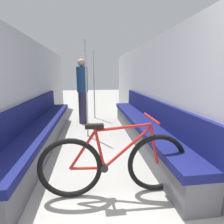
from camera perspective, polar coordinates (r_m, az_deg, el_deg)
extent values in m
cube|color=#B2B2B7|center=(3.57, -26.96, 5.48)|extent=(0.10, 8.75, 2.10)
cube|color=#B2B2B7|center=(3.62, 14.61, 6.50)|extent=(0.10, 8.75, 2.10)
cube|color=#5B5B60|center=(3.68, -21.40, -7.58)|extent=(0.40, 4.06, 0.38)
cube|color=navy|center=(3.60, -21.70, -3.95)|extent=(0.47, 4.06, 0.10)
cube|color=navy|center=(3.60, -25.09, 0.00)|extent=(0.07, 4.06, 0.42)
cube|color=#5B5B60|center=(3.71, 9.74, -6.68)|extent=(0.40, 4.06, 0.38)
cube|color=navy|center=(3.64, 9.88, -3.07)|extent=(0.47, 4.06, 0.10)
cube|color=navy|center=(3.65, 13.01, 1.01)|extent=(0.07, 4.06, 0.42)
torus|color=black|center=(2.10, -13.46, -17.54)|extent=(0.71, 0.06, 0.71)
torus|color=black|center=(2.22, 14.52, -15.80)|extent=(0.71, 0.06, 0.71)
cylinder|color=#B21E19|center=(2.09, -8.02, -17.72)|extent=(0.38, 0.03, 0.05)
cylinder|color=#B21E19|center=(1.99, -9.70, -12.33)|extent=(0.30, 0.03, 0.43)
cylinder|color=#B21E19|center=(1.98, -4.14, -11.54)|extent=(0.13, 0.03, 0.51)
cylinder|color=#B21E19|center=(2.03, 4.99, -11.56)|extent=(0.55, 0.03, 0.49)
cylinder|color=#B21E19|center=(1.93, 3.66, -5.05)|extent=(0.63, 0.03, 0.08)
cylinder|color=#B21E19|center=(2.11, 13.56, -10.40)|extent=(0.13, 0.03, 0.47)
cylinder|color=black|center=(2.10, -2.58, -17.75)|extent=(0.09, 0.06, 0.09)
cube|color=black|center=(1.89, -5.78, -4.64)|extent=(0.20, 0.07, 0.04)
cylinder|color=#B21E19|center=(1.99, 12.67, -1.91)|extent=(0.02, 0.46, 0.02)
cylinder|color=gray|center=(4.07, -7.87, -7.69)|extent=(0.08, 0.08, 0.01)
cylinder|color=silver|center=(3.84, -8.33, 6.93)|extent=(0.04, 0.04, 2.08)
cylinder|color=gray|center=(5.69, -5.63, -1.83)|extent=(0.08, 0.08, 0.01)
cylinder|color=silver|center=(5.53, -5.86, 8.60)|extent=(0.04, 0.04, 2.08)
cylinder|color=#332D4C|center=(5.03, -9.42, 1.38)|extent=(0.25, 0.25, 0.90)
cylinder|color=navy|center=(4.94, -9.75, 10.41)|extent=(0.30, 0.30, 0.68)
sphere|color=tan|center=(4.95, -9.94, 15.57)|extent=(0.21, 0.21, 0.21)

